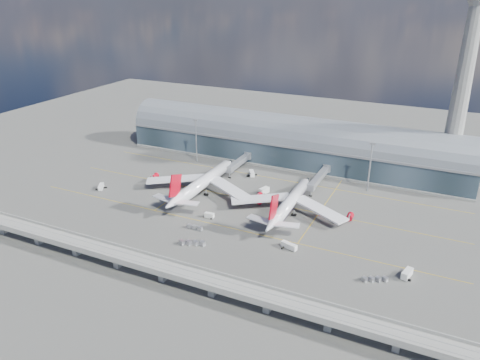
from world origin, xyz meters
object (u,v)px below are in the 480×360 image
at_px(control_tower, 463,85).
at_px(service_truck_1, 209,215).
at_px(service_truck_3, 407,274).
at_px(service_truck_4, 264,191).
at_px(airliner_right, 290,203).
at_px(floodlight_mast_left, 196,139).
at_px(service_truck_5, 252,174).
at_px(cargo_train_2, 375,279).
at_px(airliner_left, 202,183).
at_px(service_truck_2, 289,246).
at_px(cargo_train_0, 195,227).
at_px(cargo_train_1, 192,243).
at_px(floodlight_mast_right, 370,166).
at_px(service_truck_0, 101,187).

height_order(control_tower, service_truck_1, control_tower).
distance_m(service_truck_3, service_truck_4, 86.75).
relative_size(airliner_right, service_truck_3, 9.43).
relative_size(floodlight_mast_left, airliner_right, 0.43).
bearing_deg(control_tower, service_truck_5, -159.89).
xyz_separation_m(service_truck_5, cargo_train_2, (79.33, -70.93, -0.65)).
xyz_separation_m(floodlight_mast_left, cargo_train_2, (118.16, -78.15, -12.80)).
bearing_deg(service_truck_4, airliner_left, -136.51).
distance_m(floodlight_mast_left, cargo_train_2, 142.24).
height_order(service_truck_2, cargo_train_0, service_truck_2).
bearing_deg(cargo_train_0, service_truck_2, -86.35).
xyz_separation_m(airliner_left, service_truck_1, (16.11, -22.09, -4.49)).
bearing_deg(service_truck_4, service_truck_5, 148.19).
height_order(floodlight_mast_left, service_truck_3, floodlight_mast_left).
relative_size(airliner_right, cargo_train_2, 6.57).
relative_size(control_tower, floodlight_mast_left, 4.01).
bearing_deg(cargo_train_0, control_tower, -42.43).
bearing_deg(cargo_train_0, cargo_train_2, -93.55).
height_order(cargo_train_0, cargo_train_2, cargo_train_0).
distance_m(service_truck_1, service_truck_2, 42.50).
height_order(cargo_train_0, cargo_train_1, cargo_train_1).
bearing_deg(service_truck_3, service_truck_2, -166.64).
distance_m(service_truck_2, service_truck_4, 53.24).
bearing_deg(cargo_train_1, service_truck_3, -60.99).
bearing_deg(cargo_train_2, service_truck_4, 77.65).
bearing_deg(floodlight_mast_left, cargo_train_2, -33.48).
height_order(service_truck_3, service_truck_5, service_truck_3).
bearing_deg(service_truck_3, airliner_left, 176.52).
distance_m(airliner_right, service_truck_1, 37.04).
distance_m(control_tower, airliner_left, 136.00).
height_order(service_truck_5, cargo_train_1, service_truck_5).
xyz_separation_m(floodlight_mast_right, airliner_left, (-74.34, -38.60, -7.89)).
distance_m(service_truck_2, service_truck_3, 44.94).
bearing_deg(service_truck_3, service_truck_0, -171.46).
bearing_deg(airliner_right, floodlight_mast_right, 53.89).
height_order(service_truck_1, service_truck_5, service_truck_5).
bearing_deg(cargo_train_0, service_truck_4, -14.67).
relative_size(floodlight_mast_right, service_truck_5, 4.11).
xyz_separation_m(service_truck_3, cargo_train_1, (-81.18, -13.52, -0.54)).
bearing_deg(service_truck_4, airliner_right, -18.76).
bearing_deg(control_tower, airliner_left, -148.66).
distance_m(airliner_right, cargo_train_0, 45.14).
height_order(floodlight_mast_right, service_truck_2, floodlight_mast_right).
xyz_separation_m(airliner_right, service_truck_0, (-96.39, -15.97, -3.68)).
height_order(airliner_right, cargo_train_1, airliner_right).
height_order(service_truck_0, cargo_train_2, service_truck_0).
xyz_separation_m(airliner_left, service_truck_5, (13.16, 31.38, -4.26)).
distance_m(floodlight_mast_left, service_truck_5, 41.31).
height_order(airliner_left, service_truck_1, airliner_left).
bearing_deg(airliner_left, service_truck_4, 23.70).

